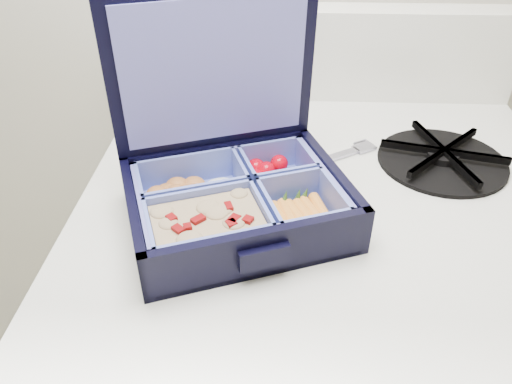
# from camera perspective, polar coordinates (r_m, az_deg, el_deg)

# --- Properties ---
(bento_box) EXTENTS (0.31, 0.28, 0.06)m
(bento_box) POSITION_cam_1_polar(r_m,az_deg,el_deg) (0.60, -2.16, -1.21)
(bento_box) COLOR black
(bento_box) RESTS_ON stove
(burner_grate) EXTENTS (0.23, 0.23, 0.03)m
(burner_grate) POSITION_cam_1_polar(r_m,az_deg,el_deg) (0.78, 20.61, 4.00)
(burner_grate) COLOR black
(burner_grate) RESTS_ON stove
(burner_grate_rear) EXTENTS (0.19, 0.19, 0.02)m
(burner_grate_rear) POSITION_cam_1_polar(r_m,az_deg,el_deg) (0.81, -2.69, 7.53)
(burner_grate_rear) COLOR black
(burner_grate_rear) RESTS_ON stove
(fork) EXTENTS (0.18, 0.13, 0.01)m
(fork) POSITION_cam_1_polar(r_m,az_deg,el_deg) (0.73, 6.68, 3.27)
(fork) COLOR #A4A1B5
(fork) RESTS_ON stove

